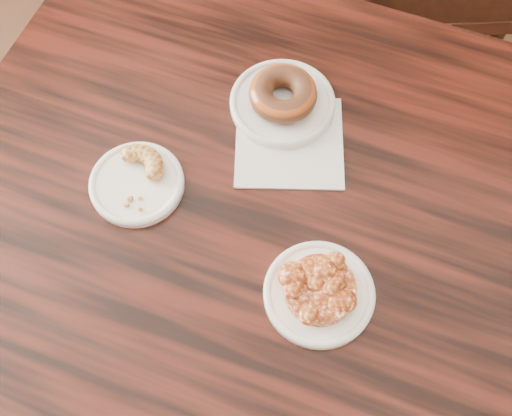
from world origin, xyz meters
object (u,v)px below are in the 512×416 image
(cruller_fragment, at_px, (135,178))
(apple_fritter, at_px, (320,289))
(cafe_table, at_px, (241,294))
(glazed_donut, at_px, (283,94))

(cruller_fragment, bearing_deg, apple_fritter, -15.11)
(apple_fritter, distance_m, cruller_fragment, 0.34)
(apple_fritter, bearing_deg, cafe_table, 151.70)
(cafe_table, xyz_separation_m, glazed_donut, (0.01, 0.22, 0.41))
(cafe_table, height_order, cruller_fragment, cruller_fragment)
(apple_fritter, xyz_separation_m, cruller_fragment, (-0.32, 0.09, -0.00))
(apple_fritter, bearing_deg, cruller_fragment, 164.89)
(cafe_table, bearing_deg, apple_fritter, -25.12)
(cafe_table, relative_size, glazed_donut, 8.79)
(cafe_table, xyz_separation_m, cruller_fragment, (-0.17, 0.00, 0.40))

